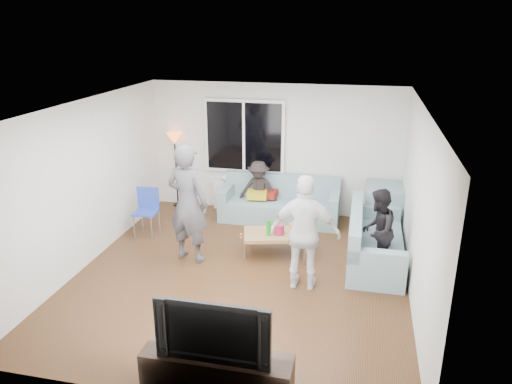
% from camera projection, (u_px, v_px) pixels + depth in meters
% --- Properties ---
extents(floor, '(5.00, 5.50, 0.04)m').
position_uv_depth(floor, '(241.00, 275.00, 7.58)').
color(floor, '#56351C').
rests_on(floor, ground).
extents(ceiling, '(5.00, 5.50, 0.04)m').
position_uv_depth(ceiling, '(240.00, 105.00, 6.70)').
color(ceiling, white).
rests_on(ceiling, ground).
extents(wall_back, '(5.00, 0.04, 2.60)m').
position_uv_depth(wall_back, '(275.00, 149.00, 9.69)').
color(wall_back, silver).
rests_on(wall_back, ground).
extents(wall_front, '(5.00, 0.04, 2.60)m').
position_uv_depth(wall_front, '(168.00, 292.00, 4.59)').
color(wall_front, silver).
rests_on(wall_front, ground).
extents(wall_left, '(0.04, 5.50, 2.60)m').
position_uv_depth(wall_left, '(85.00, 183.00, 7.66)').
color(wall_left, silver).
rests_on(wall_left, ground).
extents(wall_right, '(0.04, 5.50, 2.60)m').
position_uv_depth(wall_right, '(420.00, 209.00, 6.63)').
color(wall_right, silver).
rests_on(wall_right, ground).
extents(window_frame, '(1.62, 0.06, 1.47)m').
position_uv_depth(window_frame, '(244.00, 136.00, 9.66)').
color(window_frame, white).
rests_on(window_frame, wall_back).
extents(window_glass, '(1.50, 0.02, 1.35)m').
position_uv_depth(window_glass, '(244.00, 137.00, 9.62)').
color(window_glass, black).
rests_on(window_glass, window_frame).
extents(window_mullion, '(0.05, 0.03, 1.35)m').
position_uv_depth(window_mullion, '(244.00, 137.00, 9.61)').
color(window_mullion, white).
rests_on(window_mullion, window_frame).
extents(radiator, '(1.30, 0.12, 0.62)m').
position_uv_depth(radiator, '(244.00, 196.00, 10.03)').
color(radiator, silver).
rests_on(radiator, floor).
extents(potted_plant, '(0.22, 0.18, 0.38)m').
position_uv_depth(potted_plant, '(255.00, 174.00, 9.79)').
color(potted_plant, '#2C5E25').
rests_on(potted_plant, radiator).
extents(vase, '(0.19, 0.19, 0.18)m').
position_uv_depth(vase, '(225.00, 176.00, 9.95)').
color(vase, silver).
rests_on(vase, radiator).
extents(sofa_back_section, '(2.30, 0.85, 0.85)m').
position_uv_depth(sofa_back_section, '(280.00, 200.00, 9.48)').
color(sofa_back_section, gray).
rests_on(sofa_back_section, floor).
extents(sofa_right_section, '(2.00, 0.85, 0.85)m').
position_uv_depth(sofa_right_section, '(376.00, 237.00, 7.83)').
color(sofa_right_section, gray).
rests_on(sofa_right_section, floor).
extents(sofa_corner, '(0.85, 0.85, 0.85)m').
position_uv_depth(sofa_corner, '(388.00, 208.00, 9.06)').
color(sofa_corner, gray).
rests_on(sofa_corner, floor).
extents(cushion_yellow, '(0.42, 0.36, 0.14)m').
position_uv_depth(cushion_yellow, '(257.00, 194.00, 9.53)').
color(cushion_yellow, gold).
rests_on(cushion_yellow, sofa_back_section).
extents(cushion_red, '(0.39, 0.34, 0.13)m').
position_uv_depth(cushion_red, '(267.00, 194.00, 9.56)').
color(cushion_red, maroon).
rests_on(cushion_red, sofa_back_section).
extents(coffee_table, '(1.21, 0.85, 0.40)m').
position_uv_depth(coffee_table, '(277.00, 244.00, 8.13)').
color(coffee_table, '#906945').
rests_on(coffee_table, floor).
extents(pitcher, '(0.17, 0.17, 0.17)m').
position_uv_depth(pitcher, '(279.00, 229.00, 7.98)').
color(pitcher, maroon).
rests_on(pitcher, coffee_table).
extents(side_chair, '(0.44, 0.44, 0.86)m').
position_uv_depth(side_chair, '(146.00, 213.00, 8.83)').
color(side_chair, '#2941B1').
rests_on(side_chair, floor).
extents(floor_lamp, '(0.32, 0.32, 1.56)m').
position_uv_depth(floor_lamp, '(176.00, 170.00, 10.13)').
color(floor_lamp, orange).
rests_on(floor_lamp, floor).
extents(player_left, '(0.80, 0.62, 1.95)m').
position_uv_depth(player_left, '(188.00, 204.00, 7.74)').
color(player_left, '#46464A').
rests_on(player_left, floor).
extents(player_right, '(1.01, 0.42, 1.72)m').
position_uv_depth(player_right, '(305.00, 233.00, 6.93)').
color(player_right, silver).
rests_on(player_right, floor).
extents(spectator_right, '(0.64, 0.75, 1.34)m').
position_uv_depth(spectator_right, '(378.00, 231.00, 7.48)').
color(spectator_right, black).
rests_on(spectator_right, floor).
extents(spectator_back, '(0.76, 0.44, 1.17)m').
position_uv_depth(spectator_back, '(258.00, 190.00, 9.54)').
color(spectator_back, black).
rests_on(spectator_back, floor).
extents(tv_console, '(1.60, 0.40, 0.44)m').
position_uv_depth(tv_console, '(217.00, 372.00, 5.12)').
color(tv_console, '#2F2017').
rests_on(tv_console, floor).
extents(television, '(1.20, 0.16, 0.69)m').
position_uv_depth(television, '(216.00, 327.00, 4.94)').
color(television, black).
rests_on(television, tv_console).
extents(bottle_b, '(0.08, 0.08, 0.27)m').
position_uv_depth(bottle_b, '(269.00, 228.00, 7.93)').
color(bottle_b, '#167C19').
rests_on(bottle_b, coffee_table).
extents(bottle_e, '(0.07, 0.07, 0.21)m').
position_uv_depth(bottle_e, '(300.00, 227.00, 8.02)').
color(bottle_e, black).
rests_on(bottle_e, coffee_table).
extents(bottle_d, '(0.07, 0.07, 0.21)m').
position_uv_depth(bottle_d, '(291.00, 229.00, 7.93)').
color(bottle_d, orange).
rests_on(bottle_d, coffee_table).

